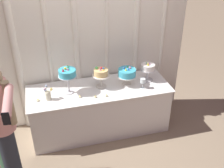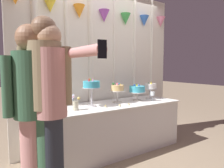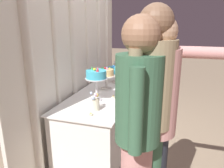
{
  "view_description": "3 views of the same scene",
  "coord_description": "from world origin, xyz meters",
  "px_view_note": "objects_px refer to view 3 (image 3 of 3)",
  "views": [
    {
      "loc": [
        -0.72,
        -3.25,
        2.84
      ],
      "look_at": [
        0.19,
        0.09,
        0.79
      ],
      "focal_mm": 44.16,
      "sensor_mm": 36.0,
      "label": 1
    },
    {
      "loc": [
        -1.8,
        -2.43,
        1.32
      ],
      "look_at": [
        -0.05,
        0.16,
        1.04
      ],
      "focal_mm": 32.59,
      "sensor_mm": 36.0,
      "label": 2
    },
    {
      "loc": [
        -2.66,
        -0.77,
        1.61
      ],
      "look_at": [
        -0.12,
        0.01,
        0.87
      ],
      "focal_mm": 33.69,
      "sensor_mm": 36.0,
      "label": 3
    }
  ],
  "objects_px": {
    "tealight_far_right": "(126,90)",
    "guest_man_dark_suit": "(138,129)",
    "guest_girl_blue_dress": "(157,121)",
    "cake_table": "(109,114)",
    "cake_display_leftmost": "(96,76)",
    "cake_display_rightmost": "(119,66)",
    "cake_display_midleft": "(106,74)",
    "cake_display_midright": "(116,71)",
    "tealight_near_right": "(122,93)",
    "tealight_far_left": "(91,115)",
    "flower_vase": "(95,103)",
    "tealight_near_left": "(113,97)",
    "guest_man_pink_jacket": "(151,119)",
    "wine_glass": "(129,73)"
  },
  "relations": [
    {
      "from": "flower_vase",
      "to": "guest_man_pink_jacket",
      "type": "height_order",
      "value": "guest_man_pink_jacket"
    },
    {
      "from": "wine_glass",
      "to": "flower_vase",
      "type": "bearing_deg",
      "value": 177.23
    },
    {
      "from": "cake_display_midright",
      "to": "guest_girl_blue_dress",
      "type": "relative_size",
      "value": 0.17
    },
    {
      "from": "wine_glass",
      "to": "tealight_near_left",
      "type": "distance_m",
      "value": 0.93
    },
    {
      "from": "flower_vase",
      "to": "tealight_near_right",
      "type": "distance_m",
      "value": 0.64
    },
    {
      "from": "cake_table",
      "to": "tealight_far_left",
      "type": "height_order",
      "value": "tealight_far_left"
    },
    {
      "from": "cake_display_rightmost",
      "to": "tealight_far_left",
      "type": "xyz_separation_m",
      "value": [
        -1.64,
        -0.15,
        -0.19
      ]
    },
    {
      "from": "cake_display_midleft",
      "to": "cake_display_midright",
      "type": "distance_m",
      "value": 0.39
    },
    {
      "from": "tealight_near_left",
      "to": "guest_man_dark_suit",
      "type": "height_order",
      "value": "guest_man_dark_suit"
    },
    {
      "from": "cake_display_midright",
      "to": "tealight_near_left",
      "type": "height_order",
      "value": "cake_display_midright"
    },
    {
      "from": "cake_display_leftmost",
      "to": "guest_girl_blue_dress",
      "type": "height_order",
      "value": "guest_girl_blue_dress"
    },
    {
      "from": "flower_vase",
      "to": "tealight_far_left",
      "type": "height_order",
      "value": "flower_vase"
    },
    {
      "from": "cake_display_leftmost",
      "to": "guest_man_pink_jacket",
      "type": "bearing_deg",
      "value": -139.06
    },
    {
      "from": "cake_display_rightmost",
      "to": "flower_vase",
      "type": "height_order",
      "value": "cake_display_rightmost"
    },
    {
      "from": "cake_display_leftmost",
      "to": "guest_girl_blue_dress",
      "type": "bearing_deg",
      "value": -136.43
    },
    {
      "from": "cake_table",
      "to": "cake_display_leftmost",
      "type": "height_order",
      "value": "cake_display_leftmost"
    },
    {
      "from": "cake_display_midright",
      "to": "flower_vase",
      "type": "xyz_separation_m",
      "value": [
        -1.16,
        -0.11,
        -0.1
      ]
    },
    {
      "from": "cake_display_leftmost",
      "to": "tealight_far_left",
      "type": "xyz_separation_m",
      "value": [
        -0.44,
        -0.11,
        -0.29
      ]
    },
    {
      "from": "cake_display_midleft",
      "to": "guest_man_dark_suit",
      "type": "height_order",
      "value": "guest_man_dark_suit"
    },
    {
      "from": "tealight_near_right",
      "to": "guest_girl_blue_dress",
      "type": "height_order",
      "value": "guest_girl_blue_dress"
    },
    {
      "from": "flower_vase",
      "to": "tealight_far_left",
      "type": "xyz_separation_m",
      "value": [
        -0.14,
        -0.01,
        -0.08
      ]
    },
    {
      "from": "tealight_near_right",
      "to": "guest_man_dark_suit",
      "type": "distance_m",
      "value": 1.38
    },
    {
      "from": "cake_display_leftmost",
      "to": "tealight_far_left",
      "type": "bearing_deg",
      "value": -166.24
    },
    {
      "from": "guest_girl_blue_dress",
      "to": "guest_man_pink_jacket",
      "type": "bearing_deg",
      "value": 130.72
    },
    {
      "from": "tealight_far_right",
      "to": "guest_girl_blue_dress",
      "type": "xyz_separation_m",
      "value": [
        -1.31,
        -0.54,
        0.2
      ]
    },
    {
      "from": "guest_girl_blue_dress",
      "to": "guest_man_dark_suit",
      "type": "bearing_deg",
      "value": 140.77
    },
    {
      "from": "cake_display_leftmost",
      "to": "cake_table",
      "type": "bearing_deg",
      "value": -0.71
    },
    {
      "from": "tealight_far_right",
      "to": "guest_man_dark_suit",
      "type": "xyz_separation_m",
      "value": [
        -1.44,
        -0.43,
        0.19
      ]
    },
    {
      "from": "flower_vase",
      "to": "cake_display_rightmost",
      "type": "bearing_deg",
      "value": 5.52
    },
    {
      "from": "guest_man_dark_suit",
      "to": "tealight_near_left",
      "type": "bearing_deg",
      "value": 24.64
    },
    {
      "from": "cake_display_rightmost",
      "to": "wine_glass",
      "type": "distance_m",
      "value": 0.27
    },
    {
      "from": "tealight_far_left",
      "to": "guest_man_pink_jacket",
      "type": "xyz_separation_m",
      "value": [
        -0.42,
        -0.63,
        0.23
      ]
    },
    {
      "from": "cake_table",
      "to": "tealight_far_right",
      "type": "distance_m",
      "value": 0.45
    },
    {
      "from": "wine_glass",
      "to": "tealight_near_right",
      "type": "distance_m",
      "value": 0.73
    },
    {
      "from": "cake_display_rightmost",
      "to": "flower_vase",
      "type": "relative_size",
      "value": 1.51
    },
    {
      "from": "cake_table",
      "to": "cake_display_rightmost",
      "type": "bearing_deg",
      "value": 3.85
    },
    {
      "from": "tealight_far_left",
      "to": "guest_man_dark_suit",
      "type": "bearing_deg",
      "value": -132.97
    },
    {
      "from": "flower_vase",
      "to": "guest_man_pink_jacket",
      "type": "xyz_separation_m",
      "value": [
        -0.56,
        -0.64,
        0.15
      ]
    },
    {
      "from": "tealight_near_left",
      "to": "cake_display_midleft",
      "type": "bearing_deg",
      "value": 30.59
    },
    {
      "from": "tealight_far_left",
      "to": "cake_display_midleft",
      "type": "bearing_deg",
      "value": 9.11
    },
    {
      "from": "flower_vase",
      "to": "guest_girl_blue_dress",
      "type": "relative_size",
      "value": 0.12
    },
    {
      "from": "guest_girl_blue_dress",
      "to": "cake_display_leftmost",
      "type": "bearing_deg",
      "value": 43.57
    },
    {
      "from": "cake_display_leftmost",
      "to": "guest_man_dark_suit",
      "type": "bearing_deg",
      "value": -145.17
    },
    {
      "from": "tealight_near_left",
      "to": "cake_display_rightmost",
      "type": "bearing_deg",
      "value": 11.28
    },
    {
      "from": "guest_man_pink_jacket",
      "to": "guest_girl_blue_dress",
      "type": "height_order",
      "value": "guest_man_pink_jacket"
    },
    {
      "from": "cake_display_midright",
      "to": "cake_display_midleft",
      "type": "bearing_deg",
      "value": 175.71
    },
    {
      "from": "tealight_near_left",
      "to": "cake_display_midright",
      "type": "bearing_deg",
      "value": 13.74
    },
    {
      "from": "cake_display_rightmost",
      "to": "guest_man_dark_suit",
      "type": "xyz_separation_m",
      "value": [
        -2.16,
        -0.71,
        -0.0
      ]
    },
    {
      "from": "tealight_far_right",
      "to": "flower_vase",
      "type": "bearing_deg",
      "value": 169.88
    },
    {
      "from": "wine_glass",
      "to": "guest_man_dark_suit",
      "type": "bearing_deg",
      "value": -165.94
    }
  ]
}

